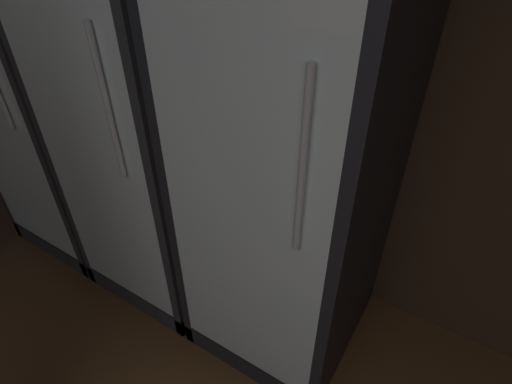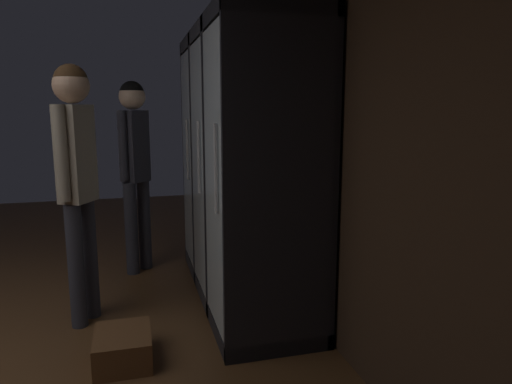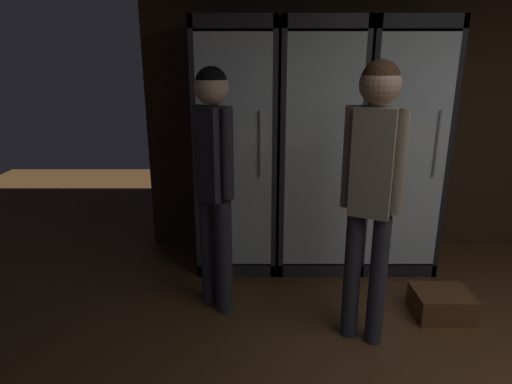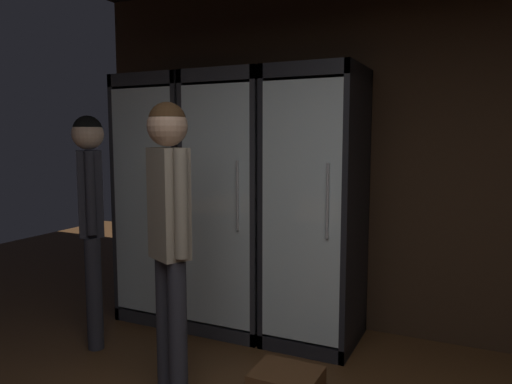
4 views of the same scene
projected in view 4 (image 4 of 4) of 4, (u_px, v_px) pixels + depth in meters
The scene contains 6 objects.
wall_back at pixel (445, 155), 3.52m from camera, with size 6.00×0.06×2.80m, color #382619.
cooler_far_left at pixel (171, 200), 4.18m from camera, with size 0.64×0.70×2.03m.
cooler_left at pixel (239, 204), 3.90m from camera, with size 0.64×0.70×2.03m.
cooler_center at pixel (318, 209), 3.62m from camera, with size 0.64×0.70×2.03m.
shopper_near at pixel (169, 215), 2.74m from camera, with size 0.33×0.25×1.73m.
shopper_far at pixel (91, 206), 3.49m from camera, with size 0.27×0.27×1.68m.
Camera 4 is at (0.26, -0.75, 1.53)m, focal length 34.02 mm.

